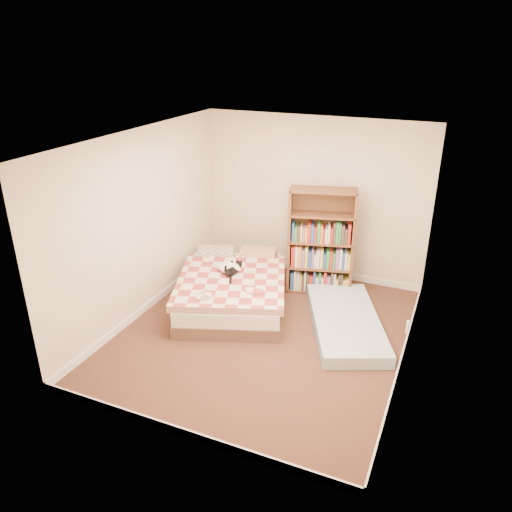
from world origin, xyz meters
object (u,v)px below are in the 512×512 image
at_px(floor_mattress, 346,322).
at_px(black_cat, 234,269).
at_px(bed, 234,288).
at_px(bookshelf, 321,255).
at_px(white_dog, 228,267).

height_order(floor_mattress, black_cat, black_cat).
relative_size(bed, floor_mattress, 1.26).
distance_m(bookshelf, floor_mattress, 1.21).
distance_m(bookshelf, black_cat, 1.34).
xyz_separation_m(bookshelf, black_cat, (-1.01, -0.88, -0.04)).
relative_size(bookshelf, floor_mattress, 0.85).
bearing_deg(bookshelf, bed, -153.71).
bearing_deg(bookshelf, black_cat, -153.73).
bearing_deg(black_cat, bookshelf, 42.85).
relative_size(bookshelf, white_dog, 4.07).
height_order(bookshelf, floor_mattress, bookshelf).
xyz_separation_m(bookshelf, white_dog, (-1.09, -0.88, -0.03)).
height_order(bed, floor_mattress, bed).
distance_m(black_cat, white_dog, 0.08).
distance_m(bed, bookshelf, 1.38).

